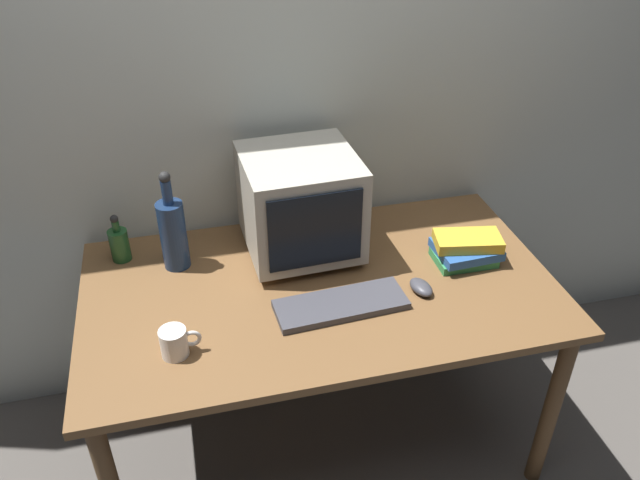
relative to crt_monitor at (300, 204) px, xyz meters
name	(u,v)px	position (x,y,z in m)	size (l,w,h in m)	color
ground_plane	(320,432)	(0.02, -0.22, -0.94)	(6.00, 6.00, 0.00)	#56514C
back_wall	(286,88)	(0.02, 0.29, 0.31)	(4.00, 0.08, 2.50)	beige
desk	(320,303)	(0.02, -0.22, -0.27)	(1.57, 0.88, 0.75)	brown
crt_monitor	(300,204)	(0.00, 0.00, 0.00)	(0.40, 0.40, 0.37)	#B2AD9E
keyboard	(341,305)	(0.05, -0.35, -0.18)	(0.42, 0.15, 0.02)	#3F3F47
computer_mouse	(421,287)	(0.33, -0.33, -0.17)	(0.06, 0.10, 0.04)	#3F3F47
bottle_tall	(173,232)	(-0.44, 0.01, -0.06)	(0.09, 0.09, 0.36)	navy
bottle_short	(119,243)	(-0.63, 0.10, -0.13)	(0.07, 0.07, 0.18)	#1E4C23
book_stack	(466,249)	(0.55, -0.20, -0.14)	(0.24, 0.18, 0.10)	#33894C
mug	(175,342)	(-0.47, -0.43, -0.15)	(0.12, 0.08, 0.09)	white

